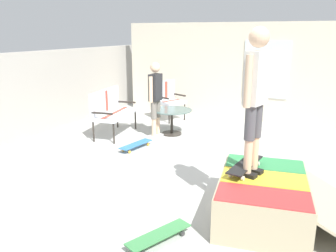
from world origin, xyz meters
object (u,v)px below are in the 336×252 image
skateboard_by_bench (136,145)px  skateboard_spare (159,235)px  patio_chair_near_house (168,97)px  patio_table (172,117)px  person_skater (256,91)px  person_watching (155,95)px  skateboard_on_ramp (245,165)px  patio_bench (110,108)px  skate_ramp (265,198)px

skateboard_by_bench → skateboard_spare: size_ratio=1.01×
patio_chair_near_house → patio_table: (-1.18, -0.68, -0.21)m
person_skater → person_watching: bearing=48.0°
patio_table → skateboard_on_ramp: (-2.66, -2.33, 0.22)m
patio_bench → skateboard_on_ramp: patio_bench is taller
patio_table → skateboard_on_ramp: bearing=-138.7°
person_skater → skateboard_spare: 1.98m
patio_chair_near_house → skateboard_on_ramp: 4.89m
person_skater → patio_bench: bearing=60.1°
patio_chair_near_house → skateboard_by_bench: (-2.41, -0.49, -0.53)m
patio_bench → person_watching: (0.29, -0.98, 0.33)m
person_watching → skateboard_by_bench: (-0.88, -0.03, -0.86)m
skate_ramp → person_skater: person_skater is taller
person_skater → patio_chair_near_house: bearing=38.4°
person_skater → skateboard_spare: person_skater is taller
patio_chair_near_house → person_skater: size_ratio=0.57×
skate_ramp → skateboard_on_ramp: skateboard_on_ramp is taller
patio_chair_near_house → skateboard_spare: 5.55m
patio_bench → skateboard_on_ramp: (-2.02, -3.54, 0.01)m
patio_bench → skateboard_spare: 4.32m
person_skater → skateboard_on_ramp: size_ratio=2.18×
skateboard_spare → skateboard_on_ramp: 1.41m
skateboard_spare → skateboard_on_ramp: (1.14, -0.64, 0.54)m
skate_ramp → patio_table: bearing=43.7°
patio_bench → person_watching: person_watching is taller
skateboard_on_ramp → skateboard_spare: bearing=150.7°
patio_chair_near_house → skateboard_by_bench: patio_chair_near_house is taller
person_skater → skateboard_by_bench: bearing=60.2°
patio_bench → skateboard_spare: (-3.16, -2.90, -0.53)m
patio_bench → person_skater: size_ratio=0.74×
person_watching → person_skater: 3.60m
patio_bench → skateboard_on_ramp: bearing=-119.7°
patio_chair_near_house → skate_ramp: bearing=-139.9°
person_watching → skateboard_spare: size_ratio=2.01×
patio_table → skateboard_by_bench: (-1.22, 0.20, -0.32)m
patio_bench → patio_chair_near_house: 1.90m
skate_ramp → patio_chair_near_house: 5.15m
patio_table → person_watching: 0.68m
patio_table → skate_ramp: bearing=-136.3°
skateboard_by_bench → patio_table: bearing=-9.1°
skate_ramp → person_watching: 3.79m
skate_ramp → person_watching: bearing=49.9°
patio_chair_near_house → person_watching: size_ratio=0.62×
skate_ramp → skateboard_by_bench: skate_ramp is taller
person_skater → skateboard_on_ramp: bearing=52.8°
skate_ramp → patio_bench: size_ratio=1.50×
skateboard_by_bench → skate_ramp: bearing=-118.3°
patio_table → skateboard_by_bench: 1.28m
patio_bench → person_watching: 1.08m
person_watching → skateboard_on_ramp: size_ratio=2.00×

